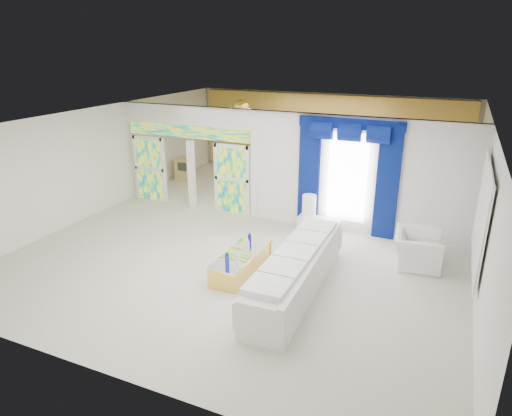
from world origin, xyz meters
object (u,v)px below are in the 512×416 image
at_px(console_table, 319,225).
at_px(armchair, 417,249).
at_px(white_sofa, 297,273).
at_px(coffee_table, 242,262).
at_px(grand_piano, 262,172).

distance_m(console_table, armchair, 2.71).
xyz_separation_m(white_sofa, coffee_table, (-1.35, 0.30, -0.16)).
distance_m(armchair, grand_piano, 7.04).
bearing_deg(grand_piano, armchair, -46.53).
relative_size(coffee_table, console_table, 1.71).
xyz_separation_m(white_sofa, grand_piano, (-3.50, 6.45, 0.07)).
bearing_deg(grand_piano, white_sofa, -70.45).
height_order(console_table, armchair, armchair).
bearing_deg(white_sofa, grand_piano, 117.02).
bearing_deg(console_table, armchair, -21.03).
bearing_deg(armchair, console_table, 64.13).
bearing_deg(armchair, white_sofa, 131.17).
relative_size(white_sofa, grand_piano, 2.25).
xyz_separation_m(armchair, grand_piano, (-5.57, 4.29, 0.07)).
relative_size(white_sofa, armchair, 3.47).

